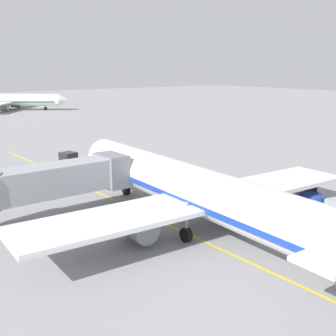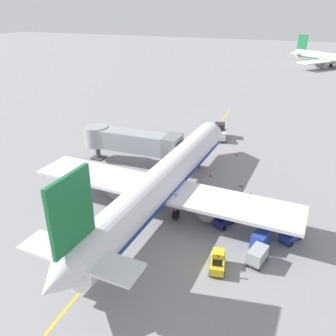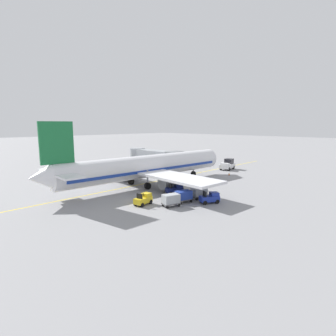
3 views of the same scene
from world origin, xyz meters
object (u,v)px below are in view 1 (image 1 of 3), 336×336
(jet_bridge, at_px, (49,181))
(ground_crew_wing_walker, at_px, (237,188))
(safety_cone_wing_tip, at_px, (157,192))
(safety_cone_nose_left, at_px, (127,174))
(baggage_cart_second_in_train, at_px, (312,201))
(safety_cone_nose_right, at_px, (197,188))
(baggage_tug_trailing, at_px, (308,193))
(parked_airliner, at_px, (196,191))
(baggage_tug_lead, at_px, (263,205))
(pushback_tractor, at_px, (73,163))
(distant_taxiing_airliner, at_px, (9,100))
(baggage_cart_front, at_px, (288,193))

(jet_bridge, relative_size, ground_crew_wing_walker, 8.49)
(safety_cone_wing_tip, bearing_deg, safety_cone_nose_left, 77.64)
(baggage_cart_second_in_train, bearing_deg, safety_cone_nose_right, 108.78)
(jet_bridge, xyz_separation_m, baggage_tug_trailing, (22.32, -10.34, -2.74))
(baggage_tug_trailing, bearing_deg, parked_airliner, 175.19)
(jet_bridge, relative_size, safety_cone_wing_tip, 24.33)
(parked_airliner, distance_m, baggage_tug_lead, 7.76)
(pushback_tractor, height_order, safety_cone_wing_tip, pushback_tractor)
(pushback_tractor, height_order, safety_cone_nose_right, pushback_tractor)
(baggage_cart_second_in_train, height_order, ground_crew_wing_walker, ground_crew_wing_walker)
(parked_airliner, bearing_deg, jet_bridge, 132.64)
(safety_cone_nose_right, xyz_separation_m, distant_taxiing_airliner, (13.06, 99.18, 2.74))
(baggage_tug_trailing, bearing_deg, jet_bridge, 155.14)
(jet_bridge, height_order, safety_cone_nose_right, jet_bridge)
(pushback_tractor, distance_m, baggage_tug_lead, 25.51)
(distant_taxiing_airliner, bearing_deg, safety_cone_nose_left, -99.85)
(safety_cone_wing_tip, bearing_deg, safety_cone_nose_right, -18.76)
(baggage_tug_trailing, height_order, safety_cone_wing_tip, baggage_tug_trailing)
(baggage_tug_trailing, xyz_separation_m, safety_cone_nose_right, (-6.53, 9.12, -0.42))
(safety_cone_nose_right, bearing_deg, baggage_tug_lead, -90.27)
(jet_bridge, relative_size, safety_cone_nose_left, 24.33)
(safety_cone_nose_left, bearing_deg, parked_airliner, -105.36)
(jet_bridge, distance_m, baggage_cart_second_in_train, 23.43)
(distant_taxiing_airliner, bearing_deg, ground_crew_wing_walker, -96.31)
(safety_cone_nose_left, bearing_deg, baggage_tug_trailing, -64.55)
(baggage_cart_front, bearing_deg, baggage_tug_lead, -173.79)
(parked_airliner, bearing_deg, baggage_cart_second_in_train, -16.76)
(jet_bridge, distance_m, pushback_tractor, 17.32)
(jet_bridge, height_order, ground_crew_wing_walker, jet_bridge)
(parked_airliner, bearing_deg, safety_cone_nose_right, 47.30)
(jet_bridge, bearing_deg, ground_crew_wing_walker, -17.01)
(jet_bridge, bearing_deg, baggage_cart_front, -25.80)
(distant_taxiing_airliner, bearing_deg, baggage_tug_lead, -96.91)
(baggage_cart_second_in_train, bearing_deg, safety_cone_nose_left, 106.66)
(pushback_tractor, xyz_separation_m, ground_crew_wing_walker, (8.31, -19.87, -0.15))
(baggage_tug_lead, height_order, safety_cone_nose_right, baggage_tug_lead)
(pushback_tractor, relative_size, baggage_tug_lead, 1.72)
(jet_bridge, relative_size, baggage_cart_second_in_train, 4.82)
(baggage_tug_lead, xyz_separation_m, baggage_tug_trailing, (6.57, -0.25, 0.00))
(baggage_cart_front, relative_size, ground_crew_wing_walker, 1.76)
(jet_bridge, relative_size, baggage_tug_lead, 5.19)
(parked_airliner, height_order, ground_crew_wing_walker, parked_airliner)
(pushback_tractor, height_order, baggage_tug_trailing, pushback_tractor)
(baggage_cart_front, distance_m, ground_crew_wing_walker, 4.98)
(safety_cone_nose_right, xyz_separation_m, safety_cone_wing_tip, (-4.29, 1.46, 0.00))
(parked_airliner, xyz_separation_m, safety_cone_wing_tip, (3.05, 9.41, -2.90))
(baggage_cart_second_in_train, bearing_deg, distant_taxiing_airliner, 85.24)
(jet_bridge, xyz_separation_m, safety_cone_nose_left, (13.32, 8.57, -3.17))
(pushback_tractor, height_order, distant_taxiing_airliner, distant_taxiing_airliner)
(ground_crew_wing_walker, height_order, safety_cone_nose_right, ground_crew_wing_walker)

